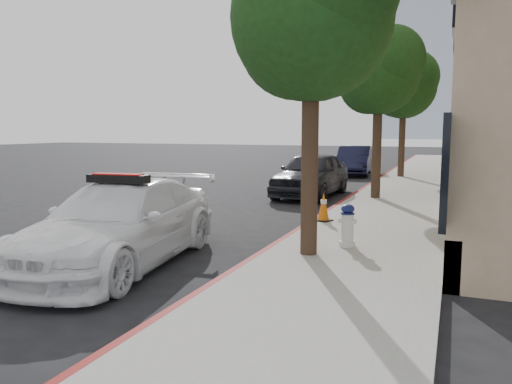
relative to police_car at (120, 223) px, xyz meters
The scene contains 13 objects.
ground 3.48m from the police_car, 87.47° to the left, with size 120.00×120.00×0.00m, color black.
sidewalk 13.93m from the police_car, 74.36° to the left, with size 3.20×50.00×0.15m, color gray.
curb_strip 13.59m from the police_car, 80.63° to the left, with size 0.12×50.00×0.15m, color maroon.
tower_left 126.88m from the police_car, 91.79° to the left, with size 18.00×14.00×60.00m, color #9EA8B7.
tower_right 140.32m from the police_car, 86.22° to the left, with size 14.00×14.00×44.00m, color #9EA8B7.
tree_near 4.89m from the police_car, 24.15° to the left, with size 2.92×2.82×5.62m.
tree_mid 10.45m from the police_car, 71.83° to the left, with size 2.77×2.64×5.43m.
tree_far 18.02m from the police_car, 79.95° to the left, with size 3.10×3.00×5.81m.
police_car is the anchor object (origin of this frame).
parked_car_mid 10.05m from the police_car, 86.03° to the left, with size 1.88×4.67×1.59m, color #212229.
parked_car_far 18.97m from the police_car, 88.38° to the left, with size 1.59×4.56×1.50m, color black.
fire_hydrant 4.22m from the police_car, 31.87° to the left, with size 0.33×0.31×0.82m.
traffic_cone 5.30m from the police_car, 61.79° to the left, with size 0.46×0.46×0.69m.
Camera 1 is at (5.29, -10.52, 2.39)m, focal length 35.00 mm.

